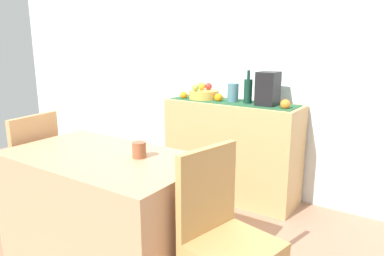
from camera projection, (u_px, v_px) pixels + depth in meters
The scene contains 17 objects.
ground_plane at pixel (163, 236), 2.72m from camera, with size 6.40×6.40×0.02m, color #A2755C.
room_wall_rear at pixel (240, 48), 3.36m from camera, with size 6.40×0.06×2.70m, color silver.
sideboard_console at pixel (231, 150), 3.32m from camera, with size 1.22×0.42×0.89m, color tan.
table_runner at pixel (233, 102), 3.21m from camera, with size 1.15×0.32×0.01m, color #235433.
fruit_bowl at pixel (204, 94), 3.37m from camera, with size 0.28×0.28×0.08m, color gold.
apple_upper at pixel (202, 86), 3.39m from camera, with size 0.07×0.07×0.07m, color gold.
apple_rear at pixel (195, 88), 3.29m from camera, with size 0.07×0.07×0.07m, color #8DAB42.
apple_right at pixel (209, 86), 3.40m from camera, with size 0.06×0.06×0.06m, color #A62D2A.
wine_bottle at pixel (248, 91), 3.11m from camera, with size 0.07×0.07×0.29m.
coffee_maker at pixel (268, 89), 3.00m from camera, with size 0.16×0.18×0.28m, color black.
ceramic_vase at pixel (233, 93), 3.19m from camera, with size 0.10×0.10×0.17m, color #456F7F.
orange_loose_mid at pixel (184, 95), 3.40m from camera, with size 0.07×0.07×0.07m, color orange.
orange_loose_near_bowl at pixel (285, 104), 2.88m from camera, with size 0.08×0.08×0.08m, color orange.
orange_loose_end at pixel (219, 98), 3.23m from camera, with size 0.07×0.07×0.07m, color orange.
dining_table at pixel (106, 211), 2.29m from camera, with size 1.25×0.71×0.74m, color tan.
coffee_cup at pixel (139, 150), 2.15m from camera, with size 0.08×0.08×0.09m, color brown.
chair_near_window at pixel (26, 194), 2.79m from camera, with size 0.44×0.44×0.90m.
Camera 1 is at (1.55, -1.92, 1.42)m, focal length 33.93 mm.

